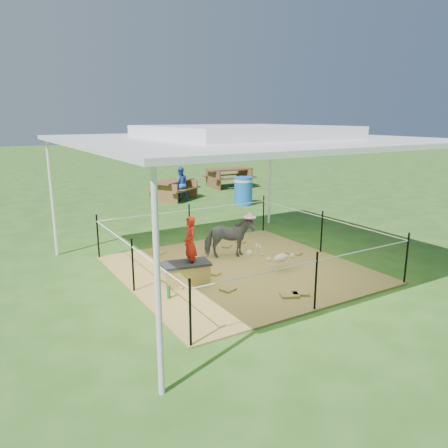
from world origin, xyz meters
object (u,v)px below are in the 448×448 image
woman (190,238)px  green_bottle (169,292)px  straw_bale (186,274)px  trash_barrel (243,191)px  picnic_table_far (229,178)px  picnic_table_near (174,190)px  foal (281,257)px  pony (229,238)px  distant_person (180,184)px

woman → green_bottle: size_ratio=4.32×
straw_bale → green_bottle: (-0.55, -0.45, -0.07)m
trash_barrel → picnic_table_far: bearing=65.5°
trash_barrel → picnic_table_far: size_ratio=0.50×
green_bottle → picnic_table_near: bearing=64.7°
straw_bale → foal: 2.03m
pony → distant_person: distant_person is taller
green_bottle → pony: pony is taller
distant_person → trash_barrel: bearing=143.9°
foal → distant_person: distant_person is taller
green_bottle → foal: size_ratio=0.23×
woman → green_bottle: (-0.65, -0.45, -0.76)m
foal → picnic_table_near: bearing=65.7°
picnic_table_near → picnic_table_far: picnic_table_far is taller
woman → green_bottle: bearing=-44.9°
foal → green_bottle: bearing=169.2°
distant_person → pony: bearing=86.9°
trash_barrel → picnic_table_far: trash_barrel is taller
straw_bale → trash_barrel: trash_barrel is taller
pony → picnic_table_near: 7.40m
foal → picnic_table_far: size_ratio=0.50×
picnic_table_near → distant_person: distant_person is taller
pony → trash_barrel: (3.65, 4.93, 0.02)m
pony → foal: 1.33m
foal → picnic_table_near: (1.47, 8.36, 0.06)m
green_bottle → picnic_table_far: picnic_table_far is taller
woman → trash_barrel: (5.07, 5.87, -0.41)m
green_bottle → distant_person: (4.15, 8.19, 0.49)m
green_bottle → woman: bearing=34.7°
woman → trash_barrel: bearing=149.6°
green_bottle → distant_person: size_ratio=0.18×
distant_person → green_bottle: bearing=77.0°
straw_bale → distant_person: (3.60, 7.74, 0.42)m
green_bottle → foal: (2.56, 0.16, 0.16)m
trash_barrel → distant_person: distant_person is taller
woman → picnic_table_near: size_ratio=0.57×
straw_bale → foal: (2.01, -0.29, 0.09)m
picnic_table_near → picnic_table_far: size_ratio=0.88×
woman → picnic_table_near: woman is taller
straw_bale → woman: woman is taller
picnic_table_near → distant_person: 0.44m
trash_barrel → picnic_table_near: (-1.69, 2.21, -0.13)m
foal → picnic_table_far: bearing=49.5°
straw_bale → woman: (0.10, -0.00, 0.69)m
foal → trash_barrel: (3.16, 6.16, 0.19)m
pony → picnic_table_far: 10.14m
straw_bale → pony: (1.53, 0.94, 0.26)m
foal → picnic_table_near: 8.49m
trash_barrel → picnic_table_far: 4.06m
foal → straw_bale: bearing=157.4°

